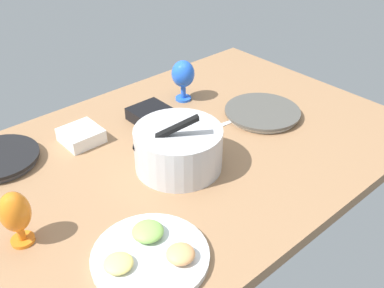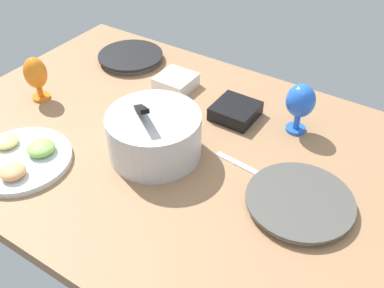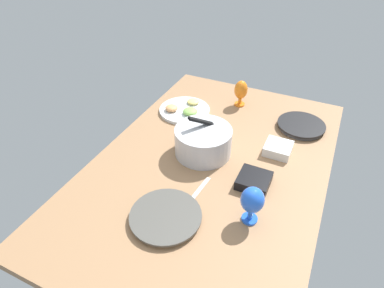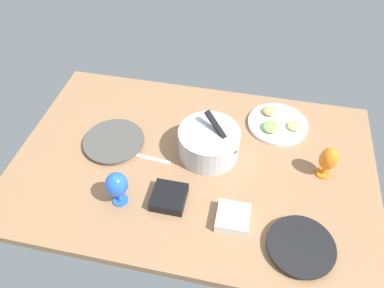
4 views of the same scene
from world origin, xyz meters
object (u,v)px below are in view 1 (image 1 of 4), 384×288
Objects in this scene: mixing_bowl at (178,147)px; hurricane_glass_orange at (15,214)px; dinner_plate_left at (262,113)px; fruit_platter at (151,254)px; hurricane_glass_blue at (183,75)px; square_bowl_black at (151,114)px; square_bowl_white at (81,135)px.

hurricane_glass_orange is (50.68, -1.77, 2.14)cm from mixing_bowl.
mixing_bowl is at bearing 4.49° from dinner_plate_left.
mixing_bowl is (44.10, 3.46, 6.00)cm from dinner_plate_left.
fruit_platter is 1.76× the size of hurricane_glass_blue.
mixing_bowl is at bearing 69.00° from square_bowl_black.
mixing_bowl is at bearing 178.00° from hurricane_glass_orange.
dinner_plate_left is 78.92cm from fruit_platter.
square_bowl_black is at bearing 12.23° from hurricane_glass_blue.
mixing_bowl reaches higher than hurricane_glass_blue.
square_bowl_white is at bearing -138.38° from hurricane_glass_orange.
hurricane_glass_orange is 87.05cm from hurricane_glass_blue.
dinner_plate_left is at bearing -159.25° from fruit_platter.
fruit_platter is 83.82cm from hurricane_glass_blue.
mixing_bowl is 31.29cm from square_bowl_black.
square_bowl_white is (59.55, -29.60, 1.30)cm from dinner_plate_left.
mixing_bowl is at bearing 115.05° from square_bowl_white.
fruit_platter is at bearing 52.61° from square_bowl_black.
square_bowl_black is (-40.79, -53.37, 1.07)cm from fruit_platter.
fruit_platter is (73.80, 27.96, 0.17)cm from dinner_plate_left.
fruit_platter reaches higher than dinner_plate_left.
fruit_platter is at bearing 76.09° from square_bowl_white.
hurricane_glass_orange reaches higher than fruit_platter.
fruit_platter is at bearing 128.61° from hurricane_glass_orange.
hurricane_glass_blue is (-30.53, -33.08, 3.22)cm from mixing_bowl.
fruit_platter reaches higher than square_bowl_black.
square_bowl_black is at bearing -37.59° from dinner_plate_left.
hurricane_glass_orange is 47.62cm from square_bowl_white.
square_bowl_black is at bearing 171.02° from square_bowl_white.
square_bowl_white is 26.86cm from square_bowl_black.
hurricane_glass_blue is 1.31× the size of square_bowl_white.
square_bowl_black is (-26.53, 4.19, -0.06)cm from square_bowl_white.
dinner_plate_left is 1.04× the size of mixing_bowl.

